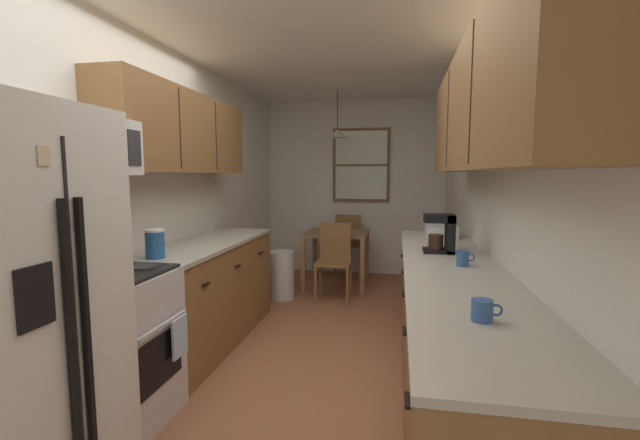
{
  "coord_description": "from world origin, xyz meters",
  "views": [
    {
      "loc": [
        0.64,
        -2.56,
        1.48
      ],
      "look_at": [
        -0.1,
        1.38,
        1.04
      ],
      "focal_mm": 23.35,
      "sensor_mm": 36.0,
      "label": 1
    }
  ],
  "objects_px": {
    "stove_range": "(111,347)",
    "dish_rack": "(441,231)",
    "storage_canister": "(155,244)",
    "microwave_over_range": "(81,146)",
    "coffee_maker": "(443,232)",
    "mug_spare": "(482,310)",
    "dining_chair_far": "(349,241)",
    "trash_bin": "(282,275)",
    "mug_by_coffeemaker": "(463,258)",
    "dining_table": "(337,241)",
    "dining_chair_near": "(334,257)",
    "table_serving_bowl": "(336,230)"
  },
  "relations": [
    {
      "from": "microwave_over_range",
      "to": "coffee_maker",
      "type": "bearing_deg",
      "value": 27.67
    },
    {
      "from": "storage_canister",
      "to": "dining_chair_far",
      "type": "bearing_deg",
      "value": 74.67
    },
    {
      "from": "mug_spare",
      "to": "trash_bin",
      "type": "bearing_deg",
      "value": 119.2
    },
    {
      "from": "mug_spare",
      "to": "dining_chair_near",
      "type": "bearing_deg",
      "value": 108.93
    },
    {
      "from": "dish_rack",
      "to": "mug_by_coffeemaker",
      "type": "bearing_deg",
      "value": -89.51
    },
    {
      "from": "dining_chair_near",
      "to": "storage_canister",
      "type": "distance_m",
      "value": 2.45
    },
    {
      "from": "storage_canister",
      "to": "microwave_over_range",
      "type": "bearing_deg",
      "value": -102.2
    },
    {
      "from": "mug_spare",
      "to": "dining_table",
      "type": "bearing_deg",
      "value": 106.85
    },
    {
      "from": "coffee_maker",
      "to": "dish_rack",
      "type": "xyz_separation_m",
      "value": [
        0.07,
        0.83,
        -0.1
      ]
    },
    {
      "from": "dining_table",
      "to": "microwave_over_range",
      "type": "bearing_deg",
      "value": -106.1
    },
    {
      "from": "dish_rack",
      "to": "table_serving_bowl",
      "type": "relative_size",
      "value": 2.02
    },
    {
      "from": "storage_canister",
      "to": "dish_rack",
      "type": "xyz_separation_m",
      "value": [
        2.04,
        1.42,
        -0.05
      ]
    },
    {
      "from": "dining_chair_far",
      "to": "trash_bin",
      "type": "relative_size",
      "value": 1.58
    },
    {
      "from": "dining_chair_far",
      "to": "mug_by_coffeemaker",
      "type": "height_order",
      "value": "mug_by_coffeemaker"
    },
    {
      "from": "storage_canister",
      "to": "table_serving_bowl",
      "type": "bearing_deg",
      "value": 73.03
    },
    {
      "from": "storage_canister",
      "to": "dish_rack",
      "type": "height_order",
      "value": "storage_canister"
    },
    {
      "from": "coffee_maker",
      "to": "mug_by_coffeemaker",
      "type": "distance_m",
      "value": 0.47
    },
    {
      "from": "trash_bin",
      "to": "dish_rack",
      "type": "height_order",
      "value": "dish_rack"
    },
    {
      "from": "coffee_maker",
      "to": "mug_spare",
      "type": "bearing_deg",
      "value": -89.73
    },
    {
      "from": "trash_bin",
      "to": "table_serving_bowl",
      "type": "height_order",
      "value": "table_serving_bowl"
    },
    {
      "from": "dining_chair_near",
      "to": "storage_canister",
      "type": "height_order",
      "value": "storage_canister"
    },
    {
      "from": "dining_chair_far",
      "to": "coffee_maker",
      "type": "height_order",
      "value": "coffee_maker"
    },
    {
      "from": "storage_canister",
      "to": "mug_spare",
      "type": "height_order",
      "value": "storage_canister"
    },
    {
      "from": "stove_range",
      "to": "dish_rack",
      "type": "distance_m",
      "value": 2.84
    },
    {
      "from": "dining_chair_near",
      "to": "mug_spare",
      "type": "distance_m",
      "value": 3.31
    },
    {
      "from": "coffee_maker",
      "to": "dish_rack",
      "type": "relative_size",
      "value": 0.84
    },
    {
      "from": "dining_chair_near",
      "to": "table_serving_bowl",
      "type": "xyz_separation_m",
      "value": [
        -0.07,
        0.55,
        0.25
      ]
    },
    {
      "from": "dining_table",
      "to": "table_serving_bowl",
      "type": "height_order",
      "value": "table_serving_bowl"
    },
    {
      "from": "microwave_over_range",
      "to": "mug_by_coffeemaker",
      "type": "relative_size",
      "value": 5.23
    },
    {
      "from": "dining_chair_far",
      "to": "coffee_maker",
      "type": "relative_size",
      "value": 3.15
    },
    {
      "from": "dining_chair_near",
      "to": "table_serving_bowl",
      "type": "bearing_deg",
      "value": 96.95
    },
    {
      "from": "trash_bin",
      "to": "microwave_over_range",
      "type": "bearing_deg",
      "value": -98.86
    },
    {
      "from": "stove_range",
      "to": "dish_rack",
      "type": "height_order",
      "value": "stove_range"
    },
    {
      "from": "storage_canister",
      "to": "mug_spare",
      "type": "xyz_separation_m",
      "value": [
        1.98,
        -0.89,
        -0.06
      ]
    },
    {
      "from": "stove_range",
      "to": "mug_spare",
      "type": "height_order",
      "value": "stove_range"
    },
    {
      "from": "mug_spare",
      "to": "dish_rack",
      "type": "xyz_separation_m",
      "value": [
        0.06,
        2.31,
        0.01
      ]
    },
    {
      "from": "dining_chair_far",
      "to": "dining_chair_near",
      "type": "bearing_deg",
      "value": -91.39
    },
    {
      "from": "stove_range",
      "to": "dining_chair_far",
      "type": "relative_size",
      "value": 1.22
    },
    {
      "from": "storage_canister",
      "to": "coffee_maker",
      "type": "xyz_separation_m",
      "value": [
        1.97,
        0.59,
        0.05
      ]
    },
    {
      "from": "microwave_over_range",
      "to": "dining_chair_near",
      "type": "bearing_deg",
      "value": 69.42
    },
    {
      "from": "dining_chair_near",
      "to": "dish_rack",
      "type": "xyz_separation_m",
      "value": [
        1.13,
        -0.8,
        0.45
      ]
    },
    {
      "from": "trash_bin",
      "to": "dish_rack",
      "type": "distance_m",
      "value": 1.99
    },
    {
      "from": "dining_chair_near",
      "to": "trash_bin",
      "type": "xyz_separation_m",
      "value": [
        -0.61,
        -0.1,
        -0.22
      ]
    },
    {
      "from": "dining_chair_far",
      "to": "mug_spare",
      "type": "height_order",
      "value": "mug_spare"
    },
    {
      "from": "microwave_over_range",
      "to": "dining_chair_near",
      "type": "height_order",
      "value": "microwave_over_range"
    },
    {
      "from": "stove_range",
      "to": "dining_chair_far",
      "type": "xyz_separation_m",
      "value": [
        0.94,
        3.94,
        0.03
      ]
    },
    {
      "from": "dining_table",
      "to": "mug_spare",
      "type": "relative_size",
      "value": 6.68
    },
    {
      "from": "dining_table",
      "to": "dish_rack",
      "type": "bearing_deg",
      "value": -49.82
    },
    {
      "from": "storage_canister",
      "to": "mug_spare",
      "type": "bearing_deg",
      "value": -24.12
    },
    {
      "from": "coffee_maker",
      "to": "mug_by_coffeemaker",
      "type": "xyz_separation_m",
      "value": [
        0.08,
        -0.45,
        -0.1
      ]
    }
  ]
}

